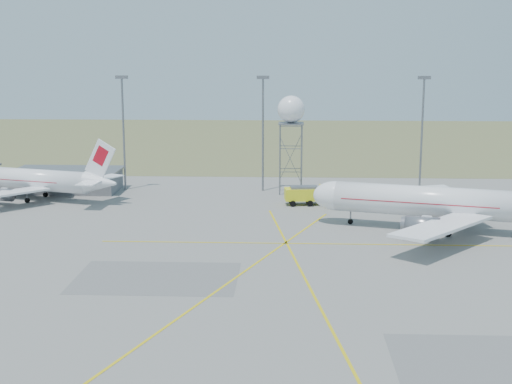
{
  "coord_description": "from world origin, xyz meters",
  "views": [
    {
      "loc": [
        -5.64,
        -60.02,
        24.6
      ],
      "look_at": [
        -10.08,
        40.0,
        4.85
      ],
      "focal_mm": 50.0,
      "sensor_mm": 36.0,
      "label": 1
    }
  ],
  "objects_px": {
    "airliner_main": "(440,203)",
    "radar_tower": "(291,139)",
    "fire_truck": "(311,196)",
    "airliner_far": "(29,180)"
  },
  "relations": [
    {
      "from": "fire_truck",
      "to": "airliner_far",
      "type": "bearing_deg",
      "value": 171.06
    },
    {
      "from": "airliner_far",
      "to": "radar_tower",
      "type": "height_order",
      "value": "radar_tower"
    },
    {
      "from": "radar_tower",
      "to": "fire_truck",
      "type": "height_order",
      "value": "radar_tower"
    },
    {
      "from": "airliner_far",
      "to": "radar_tower",
      "type": "bearing_deg",
      "value": -153.76
    },
    {
      "from": "airliner_far",
      "to": "radar_tower",
      "type": "distance_m",
      "value": 45.24
    },
    {
      "from": "airliner_main",
      "to": "fire_truck",
      "type": "relative_size",
      "value": 4.58
    },
    {
      "from": "airliner_main",
      "to": "radar_tower",
      "type": "relative_size",
      "value": 2.18
    },
    {
      "from": "radar_tower",
      "to": "fire_truck",
      "type": "distance_m",
      "value": 13.18
    },
    {
      "from": "airliner_main",
      "to": "radar_tower",
      "type": "height_order",
      "value": "radar_tower"
    },
    {
      "from": "radar_tower",
      "to": "airliner_main",
      "type": "bearing_deg",
      "value": -51.97
    }
  ]
}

